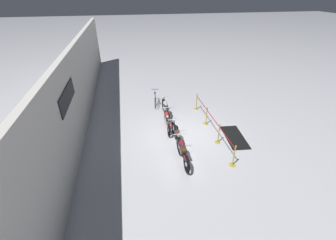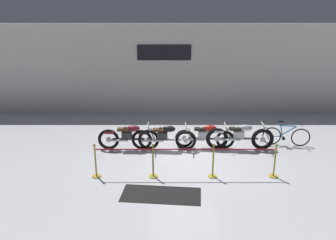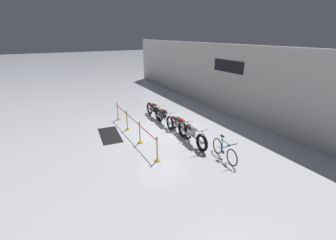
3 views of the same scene
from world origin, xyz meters
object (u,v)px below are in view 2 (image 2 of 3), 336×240
Objects in this scene: motorcycle_black_1 at (165,137)px; stanchion_mid_right at (214,166)px; stanchion_mid_left at (154,166)px; bicycle at (288,136)px; stanchion_far_right at (276,166)px; floor_banner at (162,195)px; stanchion_far_left at (148,156)px; motorcycle_maroon_0 at (130,137)px; motorcycle_silver_3 at (242,137)px; motorcycle_red_2 at (206,136)px.

stanchion_mid_right is at bearing -53.96° from motorcycle_black_1.
stanchion_mid_left is at bearing 180.00° from stanchion_mid_right.
stanchion_mid_right is at bearing -140.90° from bicycle.
floor_banner is at bearing -162.81° from stanchion_far_right.
stanchion_far_left is at bearing 180.00° from stanchion_far_right.
motorcycle_maroon_0 is at bearing 179.23° from motorcycle_black_1.
stanchion_far_left is 0.35m from stanchion_mid_left.
motorcycle_maroon_0 is at bearing -176.04° from bicycle.
motorcycle_black_1 is at bearing -174.72° from bicycle.
motorcycle_maroon_0 is at bearing 116.93° from floor_banner.
motorcycle_black_1 reaches higher than floor_banner.
motorcycle_silver_3 is 2.14m from stanchion_far_right.
bicycle reaches higher than floor_banner.
motorcycle_silver_3 reaches higher than motorcycle_red_2.
bicycle is at bearing 26.21° from stanchion_far_left.
stanchion_mid_right is at bearing -89.99° from motorcycle_red_2.
motorcycle_maroon_0 is 2.18m from stanchion_far_left.
motorcycle_silver_3 is at bearing 34.46° from stanchion_mid_left.
motorcycle_silver_3 is at bearing -6.95° from motorcycle_red_2.
motorcycle_maroon_0 is 2.72m from motorcycle_red_2.
stanchion_far_right is (0.59, -2.05, -0.12)m from motorcycle_silver_3.
motorcycle_black_1 is at bearing 81.54° from stanchion_mid_left.
motorcycle_silver_3 is at bearing 32.94° from stanchion_far_left.
bicycle is (2.99, 0.23, -0.09)m from motorcycle_red_2.
motorcycle_silver_3 is at bearing 53.89° from floor_banner.
stanchion_far_left reaches higher than motorcycle_silver_3.
stanchion_far_right is (-1.17, -2.43, -0.01)m from bicycle.
motorcycle_silver_3 reaches higher than bicycle.
floor_banner is (-1.51, -1.03, -0.35)m from stanchion_mid_right.
motorcycle_red_2 is 2.85m from stanchion_far_right.
motorcycle_silver_3 is 2.27× the size of stanchion_mid_left.
motorcycle_black_1 is 1.08× the size of motorcycle_red_2.
motorcycle_silver_3 is 2.39m from stanchion_mid_right.
bicycle reaches higher than motorcycle_red_2.
motorcycle_maroon_0 is 4.96m from stanchion_far_right.
stanchion_far_right is (1.81, 0.00, 0.00)m from stanchion_mid_right.
motorcycle_silver_3 is 3.78m from stanchion_far_left.
motorcycle_maroon_0 is at bearing -176.43° from motorcycle_red_2.
motorcycle_red_2 is (1.47, 0.19, -0.02)m from motorcycle_black_1.
stanchion_far_left is 3.77m from stanchion_far_right.
stanchion_far_left is (0.77, -2.03, 0.18)m from motorcycle_maroon_0.
motorcycle_silver_3 is 0.45× the size of stanchion_far_left.
motorcycle_red_2 is at bearing 48.58° from stanchion_far_left.
motorcycle_red_2 reaches higher than floor_banner.
motorcycle_black_1 is 2.69m from motorcycle_silver_3.
stanchion_mid_right is (1.94, -0.00, -0.30)m from stanchion_far_left.
stanchion_far_left is at bearing 118.24° from floor_banner.
motorcycle_silver_3 is 2.27× the size of stanchion_mid_right.
floor_banner is at bearing -115.07° from motorcycle_red_2.
bicycle is at bearing 43.03° from floor_banner.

